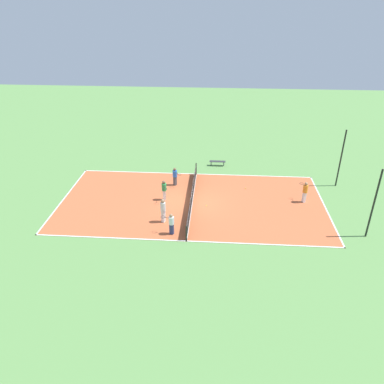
% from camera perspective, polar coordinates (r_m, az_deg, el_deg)
% --- Properties ---
extents(ground_plane, '(80.00, 80.00, 0.00)m').
position_cam_1_polar(ground_plane, '(28.64, -0.00, -1.59)').
color(ground_plane, '#60934C').
extents(court_surface, '(10.33, 20.10, 0.02)m').
position_cam_1_polar(court_surface, '(28.63, -0.00, -1.57)').
color(court_surface, '#C66038').
rests_on(court_surface, ground_plane).
extents(tennis_net, '(10.13, 0.10, 1.06)m').
position_cam_1_polar(tennis_net, '(28.37, -0.00, -0.61)').
color(tennis_net, black).
rests_on(tennis_net, court_surface).
extents(bench, '(0.36, 1.47, 0.45)m').
position_cam_1_polar(bench, '(34.79, 3.90, 4.61)').
color(bench, '#333338').
rests_on(bench, ground_plane).
extents(player_far_green, '(0.99, 0.56, 1.63)m').
position_cam_1_polar(player_far_green, '(28.60, -4.27, 0.46)').
color(player_far_green, white).
rests_on(player_far_green, court_surface).
extents(player_near_white, '(0.60, 0.99, 1.54)m').
position_cam_1_polar(player_near_white, '(24.55, -3.18, -4.68)').
color(player_near_white, navy).
rests_on(player_near_white, court_surface).
extents(player_far_white, '(0.48, 0.48, 1.79)m').
position_cam_1_polar(player_far_white, '(25.77, -4.43, -2.59)').
color(player_far_white, white).
rests_on(player_far_white, court_surface).
extents(player_near_blue, '(0.90, 0.89, 1.55)m').
position_cam_1_polar(player_near_blue, '(30.85, -2.61, 2.54)').
color(player_near_blue, '#4C4C51').
rests_on(player_near_blue, court_surface).
extents(player_center_orange, '(0.99, 0.63, 1.69)m').
position_cam_1_polar(player_center_orange, '(29.45, 16.85, 0.19)').
color(player_center_orange, white).
rests_on(player_center_orange, court_surface).
extents(tennis_ball_left_sideline, '(0.07, 0.07, 0.07)m').
position_cam_1_polar(tennis_ball_left_sideline, '(30.91, 8.14, 0.57)').
color(tennis_ball_left_sideline, '#CCE033').
rests_on(tennis_ball_left_sideline, court_surface).
extents(tennis_ball_far_baseline, '(0.07, 0.07, 0.07)m').
position_cam_1_polar(tennis_ball_far_baseline, '(28.10, 2.21, -2.10)').
color(tennis_ball_far_baseline, '#CCE033').
rests_on(tennis_ball_far_baseline, court_surface).
extents(fence_post_back_left, '(0.12, 0.12, 4.84)m').
position_cam_1_polar(fence_post_back_left, '(32.42, 21.73, 4.73)').
color(fence_post_back_left, black).
rests_on(fence_post_back_left, ground_plane).
extents(fence_post_back_right, '(0.12, 0.12, 4.84)m').
position_cam_1_polar(fence_post_back_right, '(26.14, 25.95, -1.70)').
color(fence_post_back_right, black).
rests_on(fence_post_back_right, ground_plane).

